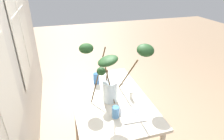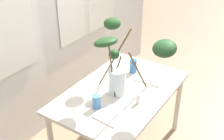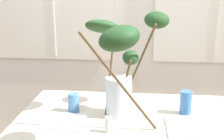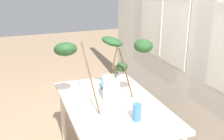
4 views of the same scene
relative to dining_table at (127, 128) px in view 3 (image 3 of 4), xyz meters
name	(u,v)px [view 3 (image 3 of 4)]	position (x,y,z in m)	size (l,w,h in m)	color
back_wall_with_windows	(134,9)	(0.00, 0.97, 0.67)	(4.32, 0.14, 2.65)	beige
dining_table	(127,128)	(0.00, 0.00, 0.00)	(1.36, 0.86, 0.75)	beige
vase_with_branches	(123,62)	(-0.03, -0.04, 0.44)	(0.59, 0.84, 0.64)	silver
drinking_glass_blue_left	(74,103)	(-0.35, 0.04, 0.14)	(0.07, 0.07, 0.12)	#4C84BC
drinking_glass_blue_right	(186,102)	(0.36, 0.08, 0.15)	(0.08, 0.08, 0.15)	#386BAD
plate_square_left	(64,121)	(-0.37, -0.13, 0.09)	(0.23, 0.23, 0.01)	white
plate_square_right	(191,128)	(0.37, -0.15, 0.09)	(0.28, 0.28, 0.01)	white
pillar_candle	(108,125)	(-0.09, -0.23, 0.13)	(0.04, 0.04, 0.10)	silver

